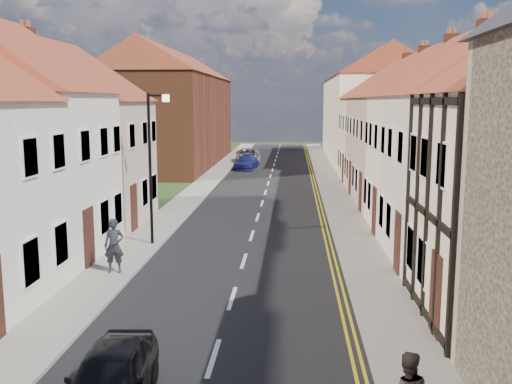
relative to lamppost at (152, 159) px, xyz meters
name	(u,v)px	position (x,y,z in m)	size (l,w,h in m)	color
road	(262,203)	(3.81, 10.00, -3.53)	(7.00, 90.00, 0.02)	black
pavement_left	(186,202)	(-0.59, 10.00, -3.48)	(1.80, 90.00, 0.12)	#9F9C91
pavement_right	(339,203)	(8.21, 10.00, -3.48)	(1.80, 90.00, 0.12)	#9F9C91
cottage_r_white_near	(512,140)	(13.11, -1.90, 0.94)	(8.30, 6.00, 9.00)	silver
cottage_r_cream_mid	(465,132)	(13.11, 3.50, 0.94)	(8.30, 5.20, 9.00)	white
cottage_r_pink	(435,127)	(13.11, 8.90, 0.94)	(8.30, 6.00, 9.00)	beige
cottage_r_white_far	(414,123)	(13.11, 14.30, 0.94)	(8.30, 5.20, 9.00)	beige
cottage_r_cream_far	(399,120)	(13.11, 19.70, 0.94)	(8.30, 6.00, 9.00)	white
cottage_l_pink	(56,132)	(-5.49, 3.85, 0.83)	(8.30, 6.30, 8.80)	beige
block_right_far	(371,107)	(13.11, 35.00, 1.76)	(8.30, 24.20, 10.50)	white
block_left_far	(173,107)	(-5.49, 30.00, 1.76)	(8.30, 24.20, 10.50)	#5D2F1B
lamppost	(152,159)	(0.00, 0.00, 0.00)	(0.88, 0.15, 6.00)	black
car_near	(110,378)	(2.15, -12.23, -2.93)	(1.44, 3.57, 1.22)	black
car_far	(246,163)	(1.53, 26.64, -2.96)	(1.63, 4.00, 1.16)	navy
car_distant	(248,156)	(1.24, 31.83, -2.85)	(2.28, 4.95, 1.38)	#A1A3A8
pedestrian_left_b	(114,246)	(-0.36, -4.00, -2.51)	(0.66, 0.44, 1.82)	#232429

